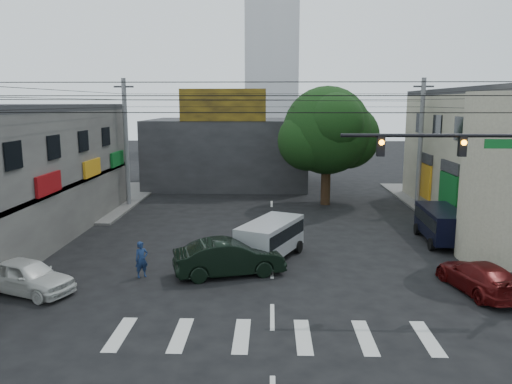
{
  "coord_description": "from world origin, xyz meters",
  "views": [
    {
      "loc": [
        -0.08,
        -19.64,
        7.5
      ],
      "look_at": [
        -0.79,
        4.0,
        3.25
      ],
      "focal_mm": 35.0,
      "sensor_mm": 36.0,
      "label": 1
    }
  ],
  "objects_px": {
    "traffic_gantry": "(483,175)",
    "utility_pole_far_right": "(420,144)",
    "dark_sedan": "(229,258)",
    "utility_pole_far_left": "(126,143)",
    "white_compact": "(27,276)",
    "traffic_officer": "(142,259)",
    "navy_van": "(441,226)",
    "silver_minivan": "(270,240)",
    "maroon_sedan": "(479,277)",
    "street_tree": "(327,131)"
  },
  "relations": [
    {
      "from": "utility_pole_far_left",
      "to": "silver_minivan",
      "type": "bearing_deg",
      "value": -49.68
    },
    {
      "from": "white_compact",
      "to": "navy_van",
      "type": "bearing_deg",
      "value": -45.44
    },
    {
      "from": "navy_van",
      "to": "traffic_officer",
      "type": "height_order",
      "value": "navy_van"
    },
    {
      "from": "street_tree",
      "to": "traffic_officer",
      "type": "xyz_separation_m",
      "value": [
        -9.67,
        -16.05,
        -4.68
      ]
    },
    {
      "from": "silver_minivan",
      "to": "traffic_officer",
      "type": "distance_m",
      "value": 6.24
    },
    {
      "from": "street_tree",
      "to": "traffic_gantry",
      "type": "distance_m",
      "value": 18.42
    },
    {
      "from": "traffic_gantry",
      "to": "maroon_sedan",
      "type": "bearing_deg",
      "value": 54.92
    },
    {
      "from": "navy_van",
      "to": "traffic_officer",
      "type": "relative_size",
      "value": 2.97
    },
    {
      "from": "traffic_gantry",
      "to": "white_compact",
      "type": "relative_size",
      "value": 1.64
    },
    {
      "from": "maroon_sedan",
      "to": "white_compact",
      "type": "bearing_deg",
      "value": -9.23
    },
    {
      "from": "traffic_gantry",
      "to": "utility_pole_far_right",
      "type": "bearing_deg",
      "value": 81.06
    },
    {
      "from": "dark_sedan",
      "to": "maroon_sedan",
      "type": "relative_size",
      "value": 1.1
    },
    {
      "from": "maroon_sedan",
      "to": "street_tree",
      "type": "bearing_deg",
      "value": -87.42
    },
    {
      "from": "utility_pole_far_left",
      "to": "white_compact",
      "type": "height_order",
      "value": "utility_pole_far_left"
    },
    {
      "from": "utility_pole_far_left",
      "to": "silver_minivan",
      "type": "height_order",
      "value": "utility_pole_far_left"
    },
    {
      "from": "white_compact",
      "to": "traffic_officer",
      "type": "xyz_separation_m",
      "value": [
        4.1,
        1.95,
        0.1
      ]
    },
    {
      "from": "white_compact",
      "to": "maroon_sedan",
      "type": "height_order",
      "value": "white_compact"
    },
    {
      "from": "white_compact",
      "to": "maroon_sedan",
      "type": "relative_size",
      "value": 0.95
    },
    {
      "from": "street_tree",
      "to": "silver_minivan",
      "type": "distance_m",
      "value": 14.62
    },
    {
      "from": "utility_pole_far_right",
      "to": "maroon_sedan",
      "type": "distance_m",
      "value": 16.99
    },
    {
      "from": "traffic_gantry",
      "to": "silver_minivan",
      "type": "xyz_separation_m",
      "value": [
        -7.9,
        4.72,
        -3.9
      ]
    },
    {
      "from": "traffic_gantry",
      "to": "utility_pole_far_left",
      "type": "relative_size",
      "value": 0.78
    },
    {
      "from": "utility_pole_far_right",
      "to": "silver_minivan",
      "type": "height_order",
      "value": "utility_pole_far_right"
    },
    {
      "from": "utility_pole_far_left",
      "to": "white_compact",
      "type": "distance_m",
      "value": 17.46
    },
    {
      "from": "traffic_officer",
      "to": "utility_pole_far_right",
      "type": "bearing_deg",
      "value": 7.65
    },
    {
      "from": "maroon_sedan",
      "to": "navy_van",
      "type": "height_order",
      "value": "navy_van"
    },
    {
      "from": "utility_pole_far_right",
      "to": "white_compact",
      "type": "distance_m",
      "value": 26.74
    },
    {
      "from": "traffic_gantry",
      "to": "dark_sedan",
      "type": "distance_m",
      "value": 10.78
    },
    {
      "from": "utility_pole_far_right",
      "to": "navy_van",
      "type": "bearing_deg",
      "value": -98.38
    },
    {
      "from": "street_tree",
      "to": "navy_van",
      "type": "xyz_separation_m",
      "value": [
        5.15,
        -10.14,
        -4.55
      ]
    },
    {
      "from": "traffic_gantry",
      "to": "silver_minivan",
      "type": "bearing_deg",
      "value": 149.14
    },
    {
      "from": "traffic_gantry",
      "to": "silver_minivan",
      "type": "distance_m",
      "value": 10.0
    },
    {
      "from": "white_compact",
      "to": "maroon_sedan",
      "type": "bearing_deg",
      "value": -66.01
    },
    {
      "from": "utility_pole_far_right",
      "to": "navy_van",
      "type": "height_order",
      "value": "utility_pole_far_right"
    },
    {
      "from": "white_compact",
      "to": "traffic_officer",
      "type": "relative_size",
      "value": 2.76
    },
    {
      "from": "white_compact",
      "to": "utility_pole_far_right",
      "type": "bearing_deg",
      "value": -28.01
    },
    {
      "from": "street_tree",
      "to": "maroon_sedan",
      "type": "distance_m",
      "value": 18.53
    },
    {
      "from": "utility_pole_far_left",
      "to": "maroon_sedan",
      "type": "bearing_deg",
      "value": -41.1
    },
    {
      "from": "maroon_sedan",
      "to": "utility_pole_far_right",
      "type": "bearing_deg",
      "value": -108.99
    },
    {
      "from": "utility_pole_far_left",
      "to": "traffic_officer",
      "type": "relative_size",
      "value": 5.79
    },
    {
      "from": "dark_sedan",
      "to": "traffic_officer",
      "type": "height_order",
      "value": "same"
    },
    {
      "from": "silver_minivan",
      "to": "traffic_officer",
      "type": "relative_size",
      "value": 2.95
    },
    {
      "from": "street_tree",
      "to": "white_compact",
      "type": "relative_size",
      "value": 1.99
    },
    {
      "from": "silver_minivan",
      "to": "maroon_sedan",
      "type": "bearing_deg",
      "value": -91.96
    },
    {
      "from": "maroon_sedan",
      "to": "dark_sedan",
      "type": "bearing_deg",
      "value": -20.77
    },
    {
      "from": "traffic_gantry",
      "to": "white_compact",
      "type": "distance_m",
      "value": 18.07
    },
    {
      "from": "utility_pole_far_right",
      "to": "utility_pole_far_left",
      "type": "bearing_deg",
      "value": 180.0
    },
    {
      "from": "silver_minivan",
      "to": "traffic_officer",
      "type": "height_order",
      "value": "silver_minivan"
    },
    {
      "from": "street_tree",
      "to": "traffic_officer",
      "type": "distance_m",
      "value": 19.31
    },
    {
      "from": "dark_sedan",
      "to": "traffic_gantry",
      "type": "bearing_deg",
      "value": -120.0
    }
  ]
}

